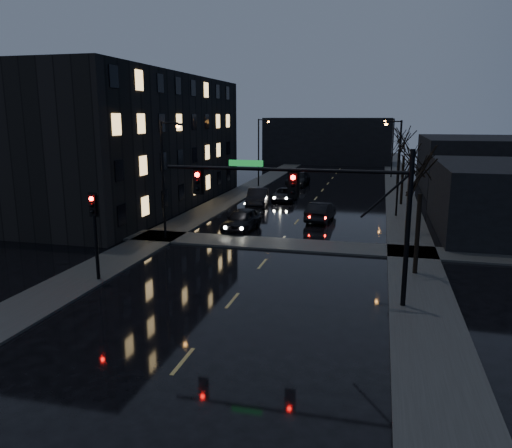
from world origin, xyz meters
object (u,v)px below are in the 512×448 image
Objects in this scene: oncoming_car_c at (285,194)px; lead_car at (321,211)px; oncoming_car_d at (298,179)px; oncoming_car_a at (242,220)px; oncoming_car_b at (258,198)px.

lead_car is (4.66, -8.82, 0.12)m from oncoming_car_c.
oncoming_car_d reaches higher than lead_car.
oncoming_car_c is 9.97m from lead_car.
lead_car is at bearing 47.32° from oncoming_car_a.
oncoming_car_b reaches higher than lead_car.
oncoming_car_c is at bearing -56.09° from lead_car.
lead_car is (5.18, -20.51, -0.04)m from oncoming_car_d.
oncoming_car_b is (-1.22, 9.90, 0.04)m from oncoming_car_a.
oncoming_car_b reaches higher than oncoming_car_d.
oncoming_car_a reaches higher than lead_car.
lead_car is (6.51, -5.08, -0.07)m from oncoming_car_b.
lead_car is at bearing -45.93° from oncoming_car_b.
oncoming_car_a is at bearing -95.12° from oncoming_car_c.
oncoming_car_c is 11.71m from oncoming_car_d.
oncoming_car_b is 1.09× the size of oncoming_car_c.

